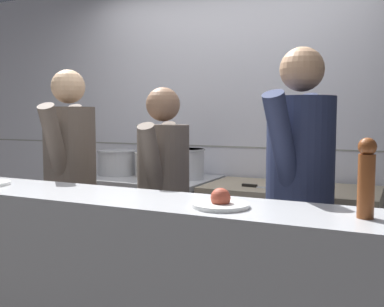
{
  "coord_description": "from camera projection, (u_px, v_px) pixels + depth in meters",
  "views": [
    {
      "loc": [
        1.35,
        -2.11,
        1.41
      ],
      "look_at": [
        0.03,
        0.66,
        1.15
      ],
      "focal_mm": 42.0,
      "sensor_mm": 36.0,
      "label": 1
    }
  ],
  "objects": [
    {
      "name": "braising_pot",
      "position": [
        186.0,
        163.0,
        3.57
      ],
      "size": [
        0.3,
        0.3,
        0.24
      ],
      "color": "#B7BABF",
      "rests_on": "oven_range"
    },
    {
      "name": "pepper_mill",
      "position": [
        366.0,
        176.0,
        1.67
      ],
      "size": [
        0.07,
        0.07,
        0.3
      ],
      "color": "brown",
      "rests_on": "pass_counter"
    },
    {
      "name": "plated_dish_appetiser",
      "position": [
        221.0,
        203.0,
        1.88
      ],
      "size": [
        0.24,
        0.24,
        0.08
      ],
      "color": "white",
      "rests_on": "pass_counter"
    },
    {
      "name": "sauce_pot",
      "position": [
        154.0,
        164.0,
        3.71
      ],
      "size": [
        0.33,
        0.33,
        0.2
      ],
      "color": "beige",
      "rests_on": "oven_range"
    },
    {
      "name": "pass_counter",
      "position": [
        117.0,
        300.0,
        2.2
      ],
      "size": [
        3.07,
        0.45,
        1.03
      ],
      "color": "#B7BABF",
      "rests_on": "ground_plane"
    },
    {
      "name": "chef_head_cook",
      "position": [
        70.0,
        182.0,
        3.07
      ],
      "size": [
        0.43,
        0.75,
        1.72
      ],
      "rotation": [
        0.0,
        0.0,
        0.28
      ],
      "color": "black",
      "rests_on": "ground_plane"
    },
    {
      "name": "stock_pot",
      "position": [
        117.0,
        162.0,
        3.81
      ],
      "size": [
        0.33,
        0.33,
        0.21
      ],
      "color": "#B7BABF",
      "rests_on": "oven_range"
    },
    {
      "name": "oven_range",
      "position": [
        151.0,
        231.0,
        3.71
      ],
      "size": [
        1.03,
        0.71,
        0.91
      ],
      "color": "#38383D",
      "rests_on": "ground_plane"
    },
    {
      "name": "wall_back_tiled",
      "position": [
        228.0,
        129.0,
        3.77
      ],
      "size": [
        8.0,
        0.06,
        2.6
      ],
      "color": "silver",
      "rests_on": "ground_plane"
    },
    {
      "name": "chefs_knife",
      "position": [
        265.0,
        187.0,
        3.13
      ],
      "size": [
        0.41,
        0.05,
        0.02
      ],
      "color": "#B7BABF",
      "rests_on": "prep_counter"
    },
    {
      "name": "prep_counter",
      "position": [
        289.0,
        250.0,
        3.21
      ],
      "size": [
        1.2,
        0.65,
        0.91
      ],
      "color": "gray",
      "rests_on": "ground_plane"
    },
    {
      "name": "chef_sous",
      "position": [
        164.0,
        201.0,
        2.79
      ],
      "size": [
        0.37,
        0.69,
        1.58
      ],
      "rotation": [
        0.0,
        0.0,
        0.17
      ],
      "color": "black",
      "rests_on": "ground_plane"
    },
    {
      "name": "chef_line",
      "position": [
        299.0,
        195.0,
        2.41
      ],
      "size": [
        0.42,
        0.77,
        1.77
      ],
      "rotation": [
        0.0,
        0.0,
        -0.19
      ],
      "color": "black",
      "rests_on": "ground_plane"
    }
  ]
}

